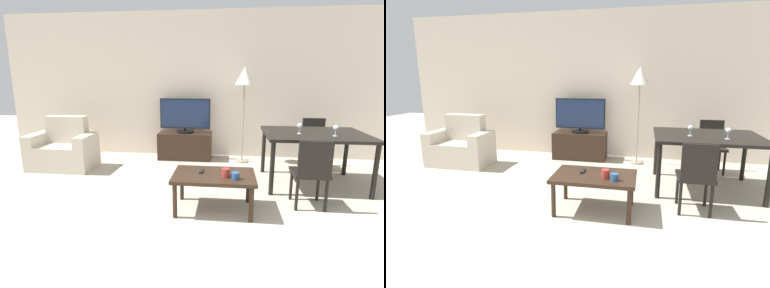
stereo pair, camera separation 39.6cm
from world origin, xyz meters
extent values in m
plane|color=#B2A893|center=(0.00, 0.00, 0.00)|extent=(18.00, 18.00, 0.00)
cube|color=beige|center=(0.00, 3.83, 1.35)|extent=(7.98, 0.06, 2.70)
cube|color=beige|center=(-2.35, 2.64, 0.20)|extent=(0.69, 0.63, 0.41)
cube|color=beige|center=(-2.35, 2.85, 0.64)|extent=(0.69, 0.20, 0.46)
cube|color=beige|center=(-2.79, 2.64, 0.29)|extent=(0.18, 0.63, 0.59)
cube|color=beige|center=(-1.92, 2.64, 0.29)|extent=(0.18, 0.63, 0.59)
cube|color=black|center=(-0.40, 3.52, 0.25)|extent=(0.98, 0.48, 0.50)
cylinder|color=black|center=(-0.40, 3.52, 0.51)|extent=(0.32, 0.32, 0.03)
cylinder|color=black|center=(-0.40, 3.52, 0.55)|extent=(0.04, 0.04, 0.05)
cube|color=black|center=(-0.40, 3.52, 0.85)|extent=(0.93, 0.04, 0.55)
cube|color=#19284C|center=(-0.40, 3.49, 0.85)|extent=(0.89, 0.01, 0.51)
cube|color=black|center=(0.25, 1.32, 0.42)|extent=(0.93, 0.62, 0.04)
cylinder|color=black|center=(-0.17, 1.07, 0.20)|extent=(0.05, 0.05, 0.40)
cylinder|color=black|center=(0.66, 1.07, 0.20)|extent=(0.05, 0.05, 0.40)
cylinder|color=black|center=(-0.17, 1.58, 0.20)|extent=(0.05, 0.05, 0.40)
cylinder|color=black|center=(0.66, 1.58, 0.20)|extent=(0.05, 0.05, 0.40)
cube|color=black|center=(1.60, 2.35, 0.73)|extent=(1.38, 1.09, 0.04)
cylinder|color=black|center=(0.97, 1.86, 0.36)|extent=(0.06, 0.06, 0.71)
cylinder|color=black|center=(2.23, 1.86, 0.36)|extent=(0.06, 0.06, 0.71)
cylinder|color=black|center=(0.97, 2.83, 0.36)|extent=(0.06, 0.06, 0.71)
cylinder|color=black|center=(2.23, 2.83, 0.36)|extent=(0.06, 0.06, 0.71)
cube|color=black|center=(1.36, 1.57, 0.41)|extent=(0.40, 0.40, 0.04)
cylinder|color=black|center=(1.20, 1.74, 0.20)|extent=(0.04, 0.04, 0.39)
cylinder|color=black|center=(1.52, 1.74, 0.20)|extent=(0.04, 0.04, 0.39)
cylinder|color=black|center=(1.20, 1.41, 0.20)|extent=(0.04, 0.04, 0.39)
cylinder|color=black|center=(1.52, 1.41, 0.20)|extent=(0.04, 0.04, 0.39)
cube|color=black|center=(1.36, 1.39, 0.63)|extent=(0.37, 0.04, 0.40)
cube|color=black|center=(1.85, 3.12, 0.41)|extent=(0.40, 0.40, 0.04)
cylinder|color=black|center=(1.68, 2.96, 0.20)|extent=(0.04, 0.04, 0.39)
cylinder|color=black|center=(2.01, 2.96, 0.20)|extent=(0.04, 0.04, 0.39)
cylinder|color=black|center=(1.68, 3.28, 0.20)|extent=(0.04, 0.04, 0.39)
cylinder|color=black|center=(2.01, 3.28, 0.20)|extent=(0.04, 0.04, 0.39)
cube|color=black|center=(1.85, 3.30, 0.63)|extent=(0.37, 0.04, 0.40)
cylinder|color=gray|center=(0.66, 3.42, 0.01)|extent=(0.24, 0.24, 0.02)
cylinder|color=gray|center=(0.66, 3.42, 0.70)|extent=(0.02, 0.02, 1.36)
cone|color=white|center=(0.66, 3.42, 1.54)|extent=(0.32, 0.32, 0.30)
cube|color=black|center=(0.46, 1.35, 0.45)|extent=(0.04, 0.15, 0.02)
cube|color=black|center=(0.10, 1.40, 0.45)|extent=(0.04, 0.15, 0.02)
cylinder|color=navy|center=(0.49, 1.18, 0.47)|extent=(0.09, 0.09, 0.08)
cylinder|color=maroon|center=(0.38, 1.24, 0.48)|extent=(0.09, 0.09, 0.10)
cylinder|color=silver|center=(1.37, 2.24, 0.76)|extent=(0.06, 0.06, 0.01)
cylinder|color=silver|center=(1.37, 2.24, 0.80)|extent=(0.01, 0.01, 0.07)
sphere|color=silver|center=(1.37, 2.24, 0.87)|extent=(0.07, 0.07, 0.07)
cylinder|color=silver|center=(1.80, 2.13, 0.76)|extent=(0.06, 0.06, 0.01)
cylinder|color=silver|center=(1.80, 2.13, 0.80)|extent=(0.01, 0.01, 0.07)
sphere|color=silver|center=(1.80, 2.13, 0.87)|extent=(0.07, 0.07, 0.07)
camera|label=1|loc=(0.38, -1.94, 1.53)|focal=28.00mm
camera|label=2|loc=(0.77, -1.87, 1.53)|focal=28.00mm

